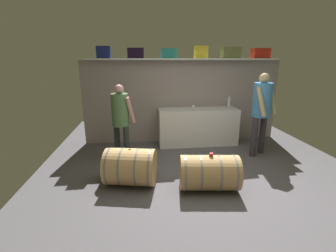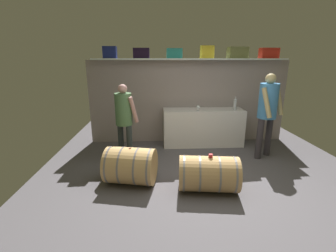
# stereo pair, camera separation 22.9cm
# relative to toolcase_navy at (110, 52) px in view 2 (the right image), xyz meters

# --- Properties ---
(ground_plane) EXTENTS (5.92, 7.91, 0.02)m
(ground_plane) POSITION_rel_toolcase_navy_xyz_m (1.78, -1.62, -2.13)
(ground_plane) COLOR #535055
(back_wall_panel) EXTENTS (4.72, 0.10, 1.96)m
(back_wall_panel) POSITION_rel_toolcase_navy_xyz_m (1.78, 0.15, -1.14)
(back_wall_panel) COLOR gray
(back_wall_panel) RESTS_ON ground
(high_shelf_board) EXTENTS (4.35, 0.40, 0.03)m
(high_shelf_board) POSITION_rel_toolcase_navy_xyz_m (1.78, 0.00, -0.14)
(high_shelf_board) COLOR silver
(high_shelf_board) RESTS_ON back_wall_panel
(toolcase_navy) EXTENTS (0.29, 0.27, 0.25)m
(toolcase_navy) POSITION_rel_toolcase_navy_xyz_m (0.00, 0.00, 0.00)
(toolcase_navy) COLOR navy
(toolcase_navy) RESTS_ON high_shelf_board
(toolcase_black) EXTENTS (0.36, 0.24, 0.22)m
(toolcase_black) POSITION_rel_toolcase_navy_xyz_m (0.69, 0.00, -0.02)
(toolcase_black) COLOR black
(toolcase_black) RESTS_ON high_shelf_board
(toolcase_teal) EXTENTS (0.34, 0.20, 0.22)m
(toolcase_teal) POSITION_rel_toolcase_navy_xyz_m (1.42, 0.00, -0.02)
(toolcase_teal) COLOR teal
(toolcase_teal) RESTS_ON high_shelf_board
(toolcase_yellow) EXTENTS (0.29, 0.20, 0.28)m
(toolcase_yellow) POSITION_rel_toolcase_navy_xyz_m (2.16, 0.00, 0.01)
(toolcase_yellow) COLOR yellow
(toolcase_yellow) RESTS_ON high_shelf_board
(toolcase_olive) EXTENTS (0.45, 0.27, 0.25)m
(toolcase_olive) POSITION_rel_toolcase_navy_xyz_m (2.86, 0.00, -0.00)
(toolcase_olive) COLOR olive
(toolcase_olive) RESTS_ON high_shelf_board
(toolcase_red) EXTENTS (0.41, 0.24, 0.23)m
(toolcase_red) POSITION_rel_toolcase_navy_xyz_m (3.58, 0.00, -0.01)
(toolcase_red) COLOR red
(toolcase_red) RESTS_ON high_shelf_board
(work_cabinet) EXTENTS (1.85, 0.55, 0.86)m
(work_cabinet) POSITION_rel_toolcase_navy_xyz_m (2.10, -0.19, -1.69)
(work_cabinet) COLOR white
(work_cabinet) RESTS_ON ground
(wine_bottle_clear) EXTENTS (0.07, 0.07, 0.31)m
(wine_bottle_clear) POSITION_rel_toolcase_navy_xyz_m (2.80, -0.27, -1.13)
(wine_bottle_clear) COLOR #B8BDC1
(wine_bottle_clear) RESTS_ON work_cabinet
(wine_glass) EXTENTS (0.07, 0.07, 0.13)m
(wine_glass) POSITION_rel_toolcase_navy_xyz_m (1.94, -0.33, -1.18)
(wine_glass) COLOR white
(wine_glass) RESTS_ON work_cabinet
(wine_barrel_near) EXTENTS (0.96, 0.65, 0.56)m
(wine_barrel_near) POSITION_rel_toolcase_navy_xyz_m (1.79, -2.25, -1.84)
(wine_barrel_near) COLOR tan
(wine_barrel_near) RESTS_ON ground
(wine_barrel_far) EXTENTS (0.89, 0.74, 0.61)m
(wine_barrel_far) POSITION_rel_toolcase_navy_xyz_m (0.57, -1.95, -1.82)
(wine_barrel_far) COLOR tan
(wine_barrel_far) RESTS_ON ground
(tasting_cup) EXTENTS (0.06, 0.06, 0.05)m
(tasting_cup) POSITION_rel_toolcase_navy_xyz_m (1.81, -2.25, -1.54)
(tasting_cup) COLOR red
(tasting_cup) RESTS_ON wine_barrel_near
(winemaker_pouring) EXTENTS (0.47, 0.47, 1.53)m
(winemaker_pouring) POSITION_rel_toolcase_navy_xyz_m (0.38, -1.00, -1.18)
(winemaker_pouring) COLOR #293133
(winemaker_pouring) RESTS_ON ground
(visitor_tasting) EXTENTS (0.56, 0.52, 1.72)m
(visitor_tasting) POSITION_rel_toolcase_navy_xyz_m (3.22, -0.99, -1.07)
(visitor_tasting) COLOR #343036
(visitor_tasting) RESTS_ON ground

